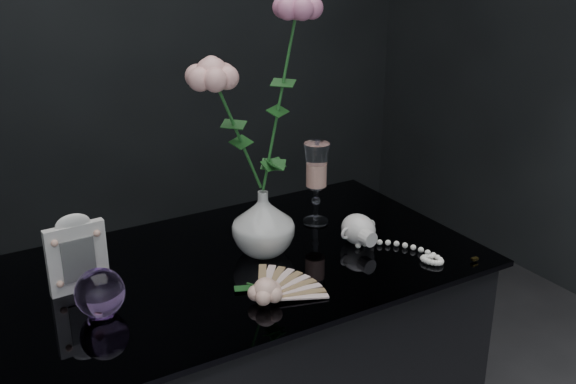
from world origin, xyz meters
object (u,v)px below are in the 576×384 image
wine_glass (316,184)px  paperweight (100,293)px  vase (263,223)px  picture_frame (76,253)px  pearl_jar (358,228)px  loose_rose (266,290)px

wine_glass → paperweight: size_ratio=2.18×
wine_glass → paperweight: wine_glass is taller
vase → wine_glass: size_ratio=0.71×
vase → picture_frame: bearing=174.3°
wine_glass → pearl_jar: bearing=-82.1°
wine_glass → loose_rose: (-0.28, -0.27, -0.07)m
paperweight → pearl_jar: paperweight is taller
pearl_jar → picture_frame: bearing=165.5°
wine_glass → paperweight: (-0.56, -0.15, -0.05)m
vase → paperweight: vase is taller
picture_frame → loose_rose: size_ratio=1.10×
loose_rose → pearl_jar: size_ratio=0.58×
vase → loose_rose: 0.21m
paperweight → loose_rose: paperweight is taller
wine_glass → loose_rose: wine_glass is taller
picture_frame → loose_rose: (0.29, -0.22, -0.05)m
vase → paperweight: (-0.37, -0.07, -0.03)m
paperweight → loose_rose: bearing=-22.0°
picture_frame → loose_rose: bearing=-40.8°
paperweight → loose_rose: (0.28, -0.11, -0.02)m
vase → pearl_jar: size_ratio=0.57×
picture_frame → pearl_jar: picture_frame is taller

